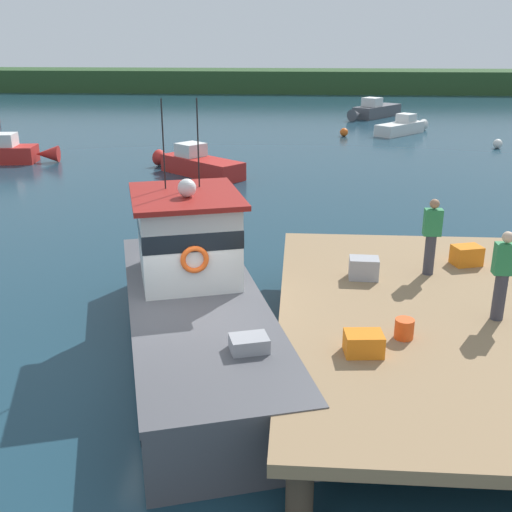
{
  "coord_description": "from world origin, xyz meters",
  "views": [
    {
      "loc": [
        2.09,
        -10.41,
        5.94
      ],
      "look_at": [
        1.2,
        2.17,
        1.4
      ],
      "focal_mm": 42.83,
      "sensor_mm": 36.0,
      "label": 1
    }
  ],
  "objects_px": {
    "crate_stack_near_edge": "(364,268)",
    "crate_single_by_cleat": "(364,343)",
    "deckhand_by_the_boat": "(431,235)",
    "moored_boat_mid_harbor": "(197,164)",
    "bait_bucket": "(404,329)",
    "mooring_buoy_spare_mooring": "(498,144)",
    "mooring_buoy_channel_marker": "(344,132)",
    "crate_stack_mid_dock": "(467,255)",
    "deckhand_further_back": "(503,274)",
    "main_fishing_boat": "(193,298)",
    "moored_boat_near_channel": "(403,127)",
    "moored_boat_far_right": "(374,111)"
  },
  "relations": [
    {
      "from": "moored_boat_near_channel",
      "to": "crate_stack_mid_dock",
      "type": "bearing_deg",
      "value": -96.05
    },
    {
      "from": "moored_boat_mid_harbor",
      "to": "moored_boat_near_channel",
      "type": "distance_m",
      "value": 17.39
    },
    {
      "from": "bait_bucket",
      "to": "moored_boat_mid_harbor",
      "type": "distance_m",
      "value": 19.19
    },
    {
      "from": "crate_single_by_cleat",
      "to": "crate_stack_near_edge",
      "type": "bearing_deg",
      "value": 84.62
    },
    {
      "from": "main_fishing_boat",
      "to": "moored_boat_mid_harbor",
      "type": "xyz_separation_m",
      "value": [
        -2.6,
        16.2,
        -0.53
      ]
    },
    {
      "from": "main_fishing_boat",
      "to": "moored_boat_far_right",
      "type": "bearing_deg",
      "value": 78.33
    },
    {
      "from": "crate_stack_near_edge",
      "to": "moored_boat_near_channel",
      "type": "height_order",
      "value": "crate_stack_near_edge"
    },
    {
      "from": "moored_boat_mid_harbor",
      "to": "moored_boat_far_right",
      "type": "distance_m",
      "value": 24.04
    },
    {
      "from": "crate_stack_near_edge",
      "to": "moored_boat_mid_harbor",
      "type": "relative_size",
      "value": 0.13
    },
    {
      "from": "deckhand_further_back",
      "to": "moored_boat_mid_harbor",
      "type": "distance_m",
      "value": 19.12
    },
    {
      "from": "moored_boat_mid_harbor",
      "to": "mooring_buoy_spare_mooring",
      "type": "bearing_deg",
      "value": 26.88
    },
    {
      "from": "crate_stack_mid_dock",
      "to": "deckhand_further_back",
      "type": "distance_m",
      "value": 2.85
    },
    {
      "from": "mooring_buoy_channel_marker",
      "to": "crate_single_by_cleat",
      "type": "bearing_deg",
      "value": -93.22
    },
    {
      "from": "bait_bucket",
      "to": "mooring_buoy_channel_marker",
      "type": "distance_m",
      "value": 29.9
    },
    {
      "from": "crate_single_by_cleat",
      "to": "mooring_buoy_spare_mooring",
      "type": "relative_size",
      "value": 1.17
    },
    {
      "from": "crate_single_by_cleat",
      "to": "crate_stack_near_edge",
      "type": "distance_m",
      "value": 3.26
    },
    {
      "from": "deckhand_by_the_boat",
      "to": "moored_boat_near_channel",
      "type": "xyz_separation_m",
      "value": [
        3.87,
        28.25,
        -1.63
      ]
    },
    {
      "from": "moored_boat_far_right",
      "to": "moored_boat_mid_harbor",
      "type": "bearing_deg",
      "value": -115.7
    },
    {
      "from": "crate_stack_mid_dock",
      "to": "mooring_buoy_channel_marker",
      "type": "xyz_separation_m",
      "value": [
        -0.93,
        26.23,
        -1.15
      ]
    },
    {
      "from": "mooring_buoy_channel_marker",
      "to": "crate_stack_mid_dock",
      "type": "bearing_deg",
      "value": -87.97
    },
    {
      "from": "main_fishing_boat",
      "to": "crate_stack_near_edge",
      "type": "height_order",
      "value": "main_fishing_boat"
    },
    {
      "from": "crate_stack_near_edge",
      "to": "crate_single_by_cleat",
      "type": "bearing_deg",
      "value": -95.38
    },
    {
      "from": "crate_single_by_cleat",
      "to": "crate_stack_near_edge",
      "type": "height_order",
      "value": "crate_stack_near_edge"
    },
    {
      "from": "main_fishing_boat",
      "to": "moored_boat_near_channel",
      "type": "distance_m",
      "value": 30.68
    },
    {
      "from": "crate_stack_mid_dock",
      "to": "moored_boat_far_right",
      "type": "distance_m",
      "value": 36.14
    },
    {
      "from": "bait_bucket",
      "to": "moored_boat_far_right",
      "type": "distance_m",
      "value": 39.92
    },
    {
      "from": "crate_stack_near_edge",
      "to": "moored_boat_far_right",
      "type": "relative_size",
      "value": 0.11
    },
    {
      "from": "bait_bucket",
      "to": "main_fishing_boat",
      "type": "bearing_deg",
      "value": 154.54
    },
    {
      "from": "main_fishing_boat",
      "to": "moored_boat_near_channel",
      "type": "relative_size",
      "value": 2.28
    },
    {
      "from": "crate_single_by_cleat",
      "to": "bait_bucket",
      "type": "xyz_separation_m",
      "value": [
        0.72,
        0.59,
        -0.01
      ]
    },
    {
      "from": "bait_bucket",
      "to": "deckhand_further_back",
      "type": "bearing_deg",
      "value": 25.95
    },
    {
      "from": "crate_stack_near_edge",
      "to": "crate_stack_mid_dock",
      "type": "relative_size",
      "value": 1.0
    },
    {
      "from": "deckhand_by_the_boat",
      "to": "mooring_buoy_channel_marker",
      "type": "relative_size",
      "value": 3.14
    },
    {
      "from": "crate_stack_near_edge",
      "to": "deckhand_by_the_boat",
      "type": "relative_size",
      "value": 0.37
    },
    {
      "from": "crate_stack_near_edge",
      "to": "crate_stack_mid_dock",
      "type": "height_order",
      "value": "crate_stack_near_edge"
    },
    {
      "from": "crate_stack_mid_dock",
      "to": "deckhand_by_the_boat",
      "type": "xyz_separation_m",
      "value": [
        -0.95,
        -0.63,
        0.65
      ]
    },
    {
      "from": "moored_boat_near_channel",
      "to": "mooring_buoy_spare_mooring",
      "type": "height_order",
      "value": "moored_boat_near_channel"
    },
    {
      "from": "deckhand_by_the_boat",
      "to": "deckhand_further_back",
      "type": "height_order",
      "value": "same"
    },
    {
      "from": "mooring_buoy_spare_mooring",
      "to": "crate_stack_near_edge",
      "type": "bearing_deg",
      "value": -112.65
    },
    {
      "from": "bait_bucket",
      "to": "deckhand_by_the_boat",
      "type": "relative_size",
      "value": 0.21
    },
    {
      "from": "main_fishing_boat",
      "to": "moored_boat_mid_harbor",
      "type": "relative_size",
      "value": 2.06
    },
    {
      "from": "main_fishing_boat",
      "to": "bait_bucket",
      "type": "height_order",
      "value": "main_fishing_boat"
    },
    {
      "from": "crate_single_by_cleat",
      "to": "mooring_buoy_spare_mooring",
      "type": "height_order",
      "value": "crate_single_by_cleat"
    },
    {
      "from": "bait_bucket",
      "to": "deckhand_further_back",
      "type": "relative_size",
      "value": 0.21
    },
    {
      "from": "mooring_buoy_spare_mooring",
      "to": "deckhand_further_back",
      "type": "bearing_deg",
      "value": -106.74
    },
    {
      "from": "crate_stack_near_edge",
      "to": "moored_boat_near_channel",
      "type": "relative_size",
      "value": 0.14
    },
    {
      "from": "moored_boat_mid_harbor",
      "to": "crate_stack_mid_dock",
      "type": "bearing_deg",
      "value": -59.81
    },
    {
      "from": "moored_boat_near_channel",
      "to": "moored_boat_far_right",
      "type": "bearing_deg",
      "value": 95.99
    },
    {
      "from": "deckhand_by_the_boat",
      "to": "moored_boat_mid_harbor",
      "type": "distance_m",
      "value": 16.86
    },
    {
      "from": "moored_boat_mid_harbor",
      "to": "mooring_buoy_channel_marker",
      "type": "relative_size",
      "value": 9.23
    }
  ]
}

